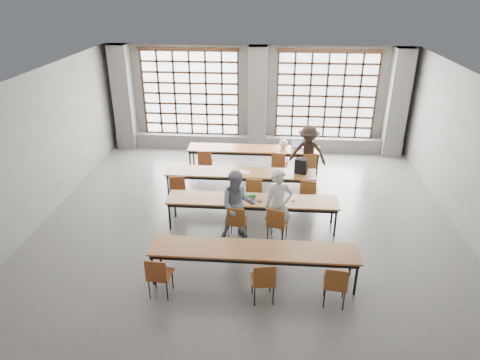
# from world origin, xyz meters

# --- Properties ---
(floor) EXTENTS (11.00, 11.00, 0.00)m
(floor) POSITION_xyz_m (0.00, 0.00, 0.00)
(floor) COLOR #52524F
(floor) RESTS_ON ground
(ceiling) EXTENTS (11.00, 11.00, 0.00)m
(ceiling) POSITION_xyz_m (0.00, 0.00, 3.50)
(ceiling) COLOR silver
(ceiling) RESTS_ON floor
(wall_back) EXTENTS (10.00, 0.00, 10.00)m
(wall_back) POSITION_xyz_m (0.00, 5.50, 1.75)
(wall_back) COLOR #5E5E5B
(wall_back) RESTS_ON floor
(wall_left) EXTENTS (0.00, 11.00, 11.00)m
(wall_left) POSITION_xyz_m (-5.00, 0.00, 1.75)
(wall_left) COLOR #5E5E5B
(wall_left) RESTS_ON floor
(column_left) EXTENTS (0.60, 0.55, 3.50)m
(column_left) POSITION_xyz_m (-4.50, 5.22, 1.75)
(column_left) COLOR #5A5A58
(column_left) RESTS_ON floor
(column_mid) EXTENTS (0.60, 0.55, 3.50)m
(column_mid) POSITION_xyz_m (0.00, 5.22, 1.75)
(column_mid) COLOR #5A5A58
(column_mid) RESTS_ON floor
(column_right) EXTENTS (0.60, 0.55, 3.50)m
(column_right) POSITION_xyz_m (4.50, 5.22, 1.75)
(column_right) COLOR #5A5A58
(column_right) RESTS_ON floor
(window_left) EXTENTS (3.32, 0.12, 3.00)m
(window_left) POSITION_xyz_m (-2.25, 5.42, 1.90)
(window_left) COLOR white
(window_left) RESTS_ON wall_back
(window_right) EXTENTS (3.32, 0.12, 3.00)m
(window_right) POSITION_xyz_m (2.25, 5.42, 1.90)
(window_right) COLOR white
(window_right) RESTS_ON wall_back
(sill_ledge) EXTENTS (9.80, 0.35, 0.50)m
(sill_ledge) POSITION_xyz_m (0.00, 5.30, 0.25)
(sill_ledge) COLOR #5A5A58
(sill_ledge) RESTS_ON floor
(desk_row_a) EXTENTS (4.00, 0.70, 0.73)m
(desk_row_a) POSITION_xyz_m (-0.02, 3.55, 0.66)
(desk_row_a) COLOR brown
(desk_row_a) RESTS_ON floor
(desk_row_b) EXTENTS (4.00, 0.70, 0.73)m
(desk_row_b) POSITION_xyz_m (-0.29, 1.77, 0.66)
(desk_row_b) COLOR brown
(desk_row_b) RESTS_ON floor
(desk_row_c) EXTENTS (4.00, 0.70, 0.73)m
(desk_row_c) POSITION_xyz_m (0.11, 0.23, 0.66)
(desk_row_c) COLOR brown
(desk_row_c) RESTS_ON floor
(desk_row_d) EXTENTS (4.00, 0.70, 0.73)m
(desk_row_d) POSITION_xyz_m (0.24, -1.78, 0.66)
(desk_row_d) COLOR brown
(desk_row_d) RESTS_ON floor
(chair_back_left) EXTENTS (0.43, 0.44, 0.88)m
(chair_back_left) POSITION_xyz_m (-1.42, 2.92, 0.54)
(chair_back_left) COLOR brown
(chair_back_left) RESTS_ON floor
(chair_back_mid) EXTENTS (0.52, 0.52, 0.88)m
(chair_back_mid) POSITION_xyz_m (0.76, 2.92, 0.54)
(chair_back_mid) COLOR brown
(chair_back_mid) RESTS_ON floor
(chair_back_right) EXTENTS (0.52, 0.52, 0.88)m
(chair_back_right) POSITION_xyz_m (1.60, 2.92, 0.54)
(chair_back_right) COLOR brown
(chair_back_right) RESTS_ON floor
(chair_mid_left) EXTENTS (0.50, 0.50, 0.88)m
(chair_mid_left) POSITION_xyz_m (-1.87, 1.14, 0.54)
(chair_mid_left) COLOR maroon
(chair_mid_left) RESTS_ON floor
(chair_mid_centre) EXTENTS (0.42, 0.43, 0.88)m
(chair_mid_centre) POSITION_xyz_m (0.11, 1.14, 0.54)
(chair_mid_centre) COLOR brown
(chair_mid_centre) RESTS_ON floor
(chair_mid_right) EXTENTS (0.51, 0.52, 0.88)m
(chair_mid_right) POSITION_xyz_m (1.49, 1.14, 0.54)
(chair_mid_right) COLOR maroon
(chair_mid_right) RESTS_ON floor
(chair_front_left) EXTENTS (0.45, 0.46, 0.88)m
(chair_front_left) POSITION_xyz_m (-0.20, -0.40, 0.54)
(chair_front_left) COLOR brown
(chair_front_left) RESTS_ON floor
(chair_front_right) EXTENTS (0.52, 0.52, 0.88)m
(chair_front_right) POSITION_xyz_m (0.69, -0.39, 0.54)
(chair_front_right) COLOR brown
(chair_front_right) RESTS_ON floor
(chair_near_left) EXTENTS (0.45, 0.45, 0.88)m
(chair_near_left) POSITION_xyz_m (-1.47, -2.41, 0.54)
(chair_near_left) COLOR brown
(chair_near_left) RESTS_ON floor
(chair_near_mid) EXTENTS (0.49, 0.49, 0.88)m
(chair_near_mid) POSITION_xyz_m (0.45, -2.41, 0.54)
(chair_near_mid) COLOR brown
(chair_near_mid) RESTS_ON floor
(chair_near_right) EXTENTS (0.46, 0.47, 0.88)m
(chair_near_right) POSITION_xyz_m (1.73, -2.41, 0.54)
(chair_near_right) COLOR brown
(chair_near_right) RESTS_ON floor
(student_male) EXTENTS (0.70, 0.53, 1.72)m
(student_male) POSITION_xyz_m (0.71, -0.27, 0.86)
(student_male) COLOR silver
(student_male) RESTS_ON floor
(student_female) EXTENTS (0.89, 0.75, 1.65)m
(student_female) POSITION_xyz_m (-0.19, -0.27, 0.82)
(student_female) COLOR #19214B
(student_female) RESTS_ON floor
(student_back) EXTENTS (1.19, 0.87, 1.64)m
(student_back) POSITION_xyz_m (1.58, 3.05, 0.82)
(student_back) COLOR black
(student_back) RESTS_ON floor
(laptop_front) EXTENTS (0.41, 0.37, 0.26)m
(laptop_front) POSITION_xyz_m (0.67, 0.34, 0.79)
(laptop_front) COLOR silver
(laptop_front) RESTS_ON desk_row_c
(laptop_back) EXTENTS (0.43, 0.40, 0.26)m
(laptop_back) POSITION_xyz_m (1.31, 3.66, 0.79)
(laptop_back) COLOR #B9B8BD
(laptop_back) RESTS_ON desk_row_a
(mouse) EXTENTS (0.11, 0.08, 0.04)m
(mouse) POSITION_xyz_m (1.06, 0.21, 0.75)
(mouse) COLOR white
(mouse) RESTS_ON desk_row_c
(green_box) EXTENTS (0.26, 0.14, 0.09)m
(green_box) POSITION_xyz_m (0.06, 0.31, 0.78)
(green_box) COLOR #2C7C28
(green_box) RESTS_ON desk_row_c
(phone) EXTENTS (0.14, 0.10, 0.01)m
(phone) POSITION_xyz_m (0.29, 0.13, 0.74)
(phone) COLOR black
(phone) RESTS_ON desk_row_c
(paper_sheet_a) EXTENTS (0.36, 0.33, 0.00)m
(paper_sheet_a) POSITION_xyz_m (-0.89, 1.82, 0.73)
(paper_sheet_a) COLOR white
(paper_sheet_a) RESTS_ON desk_row_b
(paper_sheet_b) EXTENTS (0.35, 0.29, 0.00)m
(paper_sheet_b) POSITION_xyz_m (-0.59, 1.72, 0.73)
(paper_sheet_b) COLOR white
(paper_sheet_b) RESTS_ON desk_row_b
(paper_sheet_c) EXTENTS (0.33, 0.27, 0.00)m
(paper_sheet_c) POSITION_xyz_m (-0.19, 1.77, 0.73)
(paper_sheet_c) COLOR silver
(paper_sheet_c) RESTS_ON desk_row_b
(backpack) EXTENTS (0.37, 0.29, 0.40)m
(backpack) POSITION_xyz_m (1.31, 1.82, 0.93)
(backpack) COLOR black
(backpack) RESTS_ON desk_row_b
(plastic_bag) EXTENTS (0.26, 0.21, 0.29)m
(plastic_bag) POSITION_xyz_m (0.88, 3.60, 0.87)
(plastic_bag) COLOR white
(plastic_bag) RESTS_ON desk_row_a
(red_pouch) EXTENTS (0.20, 0.08, 0.06)m
(red_pouch) POSITION_xyz_m (-1.46, -2.33, 0.50)
(red_pouch) COLOR #AA141F
(red_pouch) RESTS_ON chair_near_left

